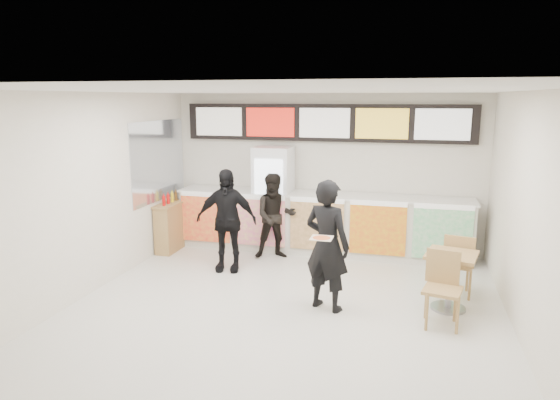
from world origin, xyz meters
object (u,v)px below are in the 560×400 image
(drinks_fridge, at_px, (273,198))
(customer_mid, at_px, (226,220))
(customer_left, at_px, (275,216))
(cafe_table, at_px, (450,271))
(customer_main, at_px, (327,245))
(condiment_ledge, at_px, (171,226))
(service_counter, at_px, (320,223))

(drinks_fridge, relative_size, customer_mid, 1.14)
(customer_left, bearing_deg, customer_mid, -146.85)
(drinks_fridge, height_order, customer_mid, drinks_fridge)
(customer_mid, relative_size, cafe_table, 1.03)
(customer_main, relative_size, cafe_table, 1.08)
(drinks_fridge, xyz_separation_m, customer_left, (0.19, -0.56, -0.21))
(customer_mid, height_order, condiment_ledge, customer_mid)
(drinks_fridge, bearing_deg, customer_main, -60.01)
(drinks_fridge, xyz_separation_m, customer_mid, (-0.43, -1.42, -0.12))
(customer_left, bearing_deg, customer_main, -78.46)
(customer_left, bearing_deg, cafe_table, -49.75)
(customer_mid, bearing_deg, customer_left, 46.59)
(service_counter, distance_m, condiment_ledge, 2.89)
(service_counter, height_order, drinks_fridge, drinks_fridge)
(condiment_ledge, bearing_deg, customer_main, -29.95)
(drinks_fridge, relative_size, customer_left, 1.27)
(service_counter, xyz_separation_m, drinks_fridge, (-0.93, 0.02, 0.43))
(service_counter, xyz_separation_m, customer_main, (0.55, -2.57, 0.35))
(customer_left, xyz_separation_m, cafe_table, (2.96, -1.61, -0.22))
(customer_mid, bearing_deg, cafe_table, -19.55)
(customer_main, height_order, cafe_table, customer_main)
(drinks_fridge, bearing_deg, customer_left, -71.08)
(customer_left, distance_m, condiment_ledge, 2.10)
(drinks_fridge, xyz_separation_m, customer_main, (1.49, -2.58, -0.08))
(customer_main, distance_m, cafe_table, 1.75)
(drinks_fridge, relative_size, cafe_table, 1.17)
(drinks_fridge, distance_m, customer_main, 2.98)
(cafe_table, bearing_deg, customer_left, 164.04)
(customer_main, bearing_deg, drinks_fridge, -38.36)
(drinks_fridge, relative_size, condiment_ledge, 1.80)
(service_counter, relative_size, condiment_ledge, 5.00)
(customer_left, height_order, cafe_table, customer_left)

